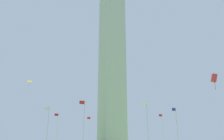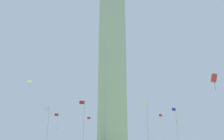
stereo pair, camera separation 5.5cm
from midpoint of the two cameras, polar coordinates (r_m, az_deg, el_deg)
name	(u,v)px [view 1 (the left image)]	position (r m, az deg, el deg)	size (l,w,h in m)	color
obelisk_monument	(112,51)	(61.96, -0.03, 4.79)	(5.60, 5.60, 50.88)	#B7B2A8
flagpole_n	(48,126)	(52.57, -15.88, -13.41)	(1.12, 0.14, 9.33)	silver
flagpole_ne	(84,123)	(43.12, -7.14, -13.12)	(1.12, 0.14, 9.33)	silver
flagpole_e	(147,124)	(43.91, 8.83, -13.13)	(1.12, 0.14, 9.33)	silver
flagpole_se	(177,127)	(54.14, 15.95, -13.51)	(1.12, 0.14, 9.33)	silver
flagpole_s	(163,130)	(65.42, 12.62, -14.38)	(1.12, 0.14, 9.33)	silver
flagpole_sw	(129,131)	(72.00, 4.18, -15.01)	(1.12, 0.14, 9.33)	silver
flagpole_w	(90,131)	(71.52, -5.58, -14.96)	(1.12, 0.14, 9.33)	silver
flagpole_nw	(57,129)	(64.13, -13.60, -14.25)	(1.12, 0.14, 9.33)	silver
kite_red_box	(214,78)	(36.10, 24.18, -1.86)	(1.09, 1.02, 2.39)	red
kite_yellow_diamond	(29,82)	(52.31, -20.04, -2.75)	(1.06, 0.94, 1.55)	yellow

